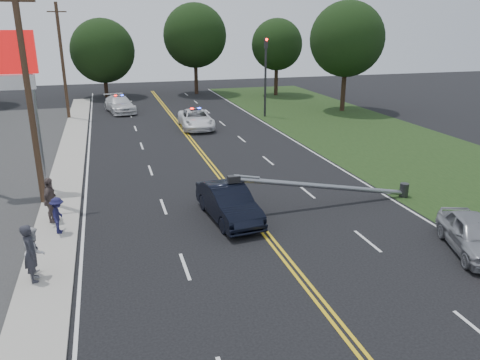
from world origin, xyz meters
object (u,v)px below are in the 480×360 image
object	(u,v)px
pylon_sign	(3,74)
fallen_streetlight	(334,187)
crashed_sedan	(229,203)
waiting_sedan	(474,235)
emergency_a	(196,119)
bystander_c	(58,215)
bystander_a	(31,253)
bystander_d	(50,200)
utility_pole_mid	(29,99)
utility_pole_far	(62,61)
emergency_b	(120,104)
traffic_signal	(266,70)
bystander_b	(34,251)

from	to	relation	value
pylon_sign	fallen_streetlight	xyz separation A→B (m)	(14.69, -6.00, -5.08)
crashed_sedan	waiting_sedan	distance (m)	9.87
emergency_a	bystander_c	bearing A→B (deg)	-114.21
bystander_a	bystander_d	bearing A→B (deg)	-12.25
bystander_c	bystander_a	bearing A→B (deg)	176.43
utility_pole_mid	utility_pole_far	bearing A→B (deg)	90.00
emergency_a	bystander_a	size ratio (longest dim) A/B	2.70
pylon_sign	utility_pole_far	bearing A→B (deg)	86.28
bystander_c	emergency_b	bearing A→B (deg)	-2.53
utility_pole_far	emergency_a	size ratio (longest dim) A/B	1.83
emergency_b	bystander_c	bearing A→B (deg)	-108.10
utility_pole_mid	emergency_b	xyz separation A→B (m)	(4.62, 23.94, -4.29)
traffic_signal	bystander_a	bearing A→B (deg)	-123.55
pylon_sign	fallen_streetlight	size ratio (longest dim) A/B	0.85
emergency_b	bystander_d	world-z (taller)	bystander_d
pylon_sign	emergency_b	bearing A→B (deg)	74.91
bystander_a	bystander_b	bearing A→B (deg)	-17.64
traffic_signal	bystander_a	xyz separation A→B (m)	(-17.03, -25.69, -3.08)
bystander_b	pylon_sign	bearing A→B (deg)	5.84
traffic_signal	emergency_b	bearing A→B (deg)	155.22
fallen_streetlight	emergency_b	size ratio (longest dim) A/B	1.72
emergency_a	waiting_sedan	bearing A→B (deg)	-74.37
crashed_sedan	bystander_c	xyz separation A→B (m)	(-7.11, 0.31, 0.11)
waiting_sedan	emergency_b	xyz separation A→B (m)	(-11.62, 33.83, 0.08)
waiting_sedan	bystander_c	bearing A→B (deg)	178.21
emergency_a	bystander_d	xyz separation A→B (m)	(-9.74, -17.50, 0.36)
utility_pole_far	utility_pole_mid	bearing A→B (deg)	-90.00
emergency_a	traffic_signal	bearing A→B (deg)	26.31
bystander_c	bystander_d	size ratio (longest dim) A/B	0.77
fallen_streetlight	traffic_signal	bearing A→B (deg)	79.41
utility_pole_far	crashed_sedan	distance (m)	27.84
pylon_sign	utility_pole_mid	bearing A→B (deg)	-56.98
bystander_a	bystander_c	world-z (taller)	bystander_a
bystander_a	traffic_signal	bearing A→B (deg)	-43.86
utility_pole_mid	traffic_signal	bearing A→B (deg)	45.80
traffic_signal	bystander_c	bearing A→B (deg)	-126.89
bystander_a	bystander_b	distance (m)	0.41
fallen_streetlight	crashed_sedan	size ratio (longest dim) A/B	1.99
waiting_sedan	emergency_b	size ratio (longest dim) A/B	0.77
utility_pole_mid	utility_pole_far	xyz separation A→B (m)	(0.00, 22.00, 0.00)
crashed_sedan	bystander_b	xyz separation A→B (m)	(-7.61, -3.02, 0.22)
utility_pole_far	fallen_streetlight	bearing A→B (deg)	-62.76
fallen_streetlight	emergency_a	distance (m)	19.06
bystander_d	pylon_sign	bearing A→B (deg)	36.44
pylon_sign	waiting_sedan	world-z (taller)	pylon_sign
utility_pole_far	waiting_sedan	bearing A→B (deg)	-63.02
emergency_a	emergency_b	bearing A→B (deg)	124.50
traffic_signal	utility_pole_far	size ratio (longest dim) A/B	0.70
traffic_signal	utility_pole_far	bearing A→B (deg)	167.11
utility_pole_far	waiting_sedan	distance (m)	36.05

